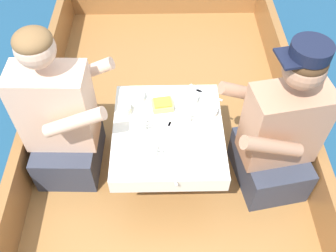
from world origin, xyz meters
name	(u,v)px	position (x,y,z in m)	size (l,w,h in m)	color
ground_plane	(168,204)	(0.00, 0.00, 0.00)	(60.00, 60.00, 0.00)	navy
boat_deck	(168,192)	(0.00, 0.00, 0.18)	(1.79, 3.68, 0.36)	#9E6B38
gunwale_port	(23,166)	(-0.87, 0.00, 0.51)	(0.06, 3.68, 0.30)	#936033
gunwale_starboard	(312,162)	(0.87, 0.00, 0.51)	(0.06, 3.68, 0.30)	#936033
cockpit_table	(168,134)	(0.00, 0.05, 0.73)	(0.61, 0.68, 0.42)	#B2B2B7
person_port	(61,121)	(-0.61, 0.13, 0.77)	(0.53, 0.45, 1.02)	#333847
person_starboard	(279,135)	(0.60, 0.00, 0.77)	(0.57, 0.52, 1.03)	#333847
plate_sandwich	(163,108)	(-0.03, 0.20, 0.79)	(0.18, 0.18, 0.01)	silver
plate_bread	(199,148)	(0.16, -0.09, 0.79)	(0.19, 0.19, 0.01)	silver
sandwich	(163,105)	(-0.03, 0.20, 0.82)	(0.13, 0.11, 0.05)	tan
bowl_port_near	(188,98)	(0.12, 0.26, 0.81)	(0.12, 0.12, 0.04)	silver
bowl_starboard_near	(208,111)	(0.23, 0.16, 0.81)	(0.11, 0.11, 0.04)	silver
bowl_center_far	(134,97)	(-0.20, 0.28, 0.81)	(0.13, 0.13, 0.04)	silver
coffee_cup_port	(151,152)	(-0.09, -0.12, 0.81)	(0.09, 0.06, 0.05)	silver
coffee_cup_starboard	(140,125)	(-0.15, 0.05, 0.82)	(0.10, 0.07, 0.06)	silver
coffee_cup_center	(186,117)	(0.10, 0.10, 0.82)	(0.09, 0.06, 0.07)	silver
tin_can	(126,110)	(-0.24, 0.17, 0.81)	(0.07, 0.07, 0.05)	silver
utensil_fork_starboard	(207,94)	(0.24, 0.31, 0.79)	(0.15, 0.11, 0.00)	silver
utensil_fork_port	(167,131)	(-0.01, 0.03, 0.79)	(0.07, 0.17, 0.00)	silver
utensil_spoon_center	(137,140)	(-0.17, -0.03, 0.79)	(0.15, 0.10, 0.01)	silver
utensil_knife_starboard	(170,172)	(0.01, -0.23, 0.79)	(0.07, 0.16, 0.00)	silver
utensil_knife_port	(199,92)	(0.19, 0.32, 0.79)	(0.10, 0.15, 0.00)	silver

